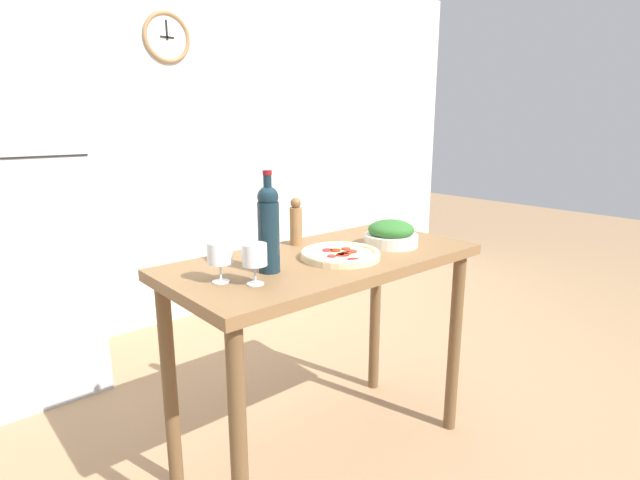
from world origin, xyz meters
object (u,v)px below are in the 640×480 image
Objects in this scene: wine_bottle at (269,227)px; wine_glass_near at (254,256)px; wine_glass_far at (220,254)px; salad_bowl at (391,234)px; pepper_mill at (296,222)px; refrigerator at (1,231)px; homemade_pizza at (340,254)px.

wine_glass_near is at bearing -144.25° from wine_bottle.
wine_bottle is at bearing 35.75° from wine_glass_near.
salad_bowl is at bearing -2.78° from wine_glass_far.
pepper_mill is 0.42m from salad_bowl.
salad_bowl is (0.74, 0.05, -0.05)m from wine_glass_near.
refrigerator reaches higher than wine_glass_far.
homemade_pizza is at bearing -91.40° from pepper_mill.
wine_glass_near is 0.44× the size of homemade_pizza.
wine_glass_far is 0.82m from salad_bowl.
wine_bottle reaches higher than pepper_mill.
refrigerator reaches higher than salad_bowl.
refrigerator is at bearing 127.76° from salad_bowl.
pepper_mill is 0.66× the size of homemade_pizza.
wine_glass_near is at bearing -142.46° from pepper_mill.
wine_glass_far is (-0.08, 0.09, 0.00)m from wine_glass_near.
pepper_mill reaches higher than homemade_pizza.
wine_bottle is 0.21m from wine_glass_far.
wine_bottle reaches higher than wine_glass_far.
wine_bottle is at bearing -141.83° from pepper_mill.
refrigerator reaches higher than wine_glass_near.
wine_bottle is 1.16× the size of homemade_pizza.
refrigerator is 1.58m from pepper_mill.
refrigerator is at bearing 106.27° from wine_glass_near.
homemade_pizza is (0.43, 0.05, -0.08)m from wine_glass_near.
wine_bottle is 0.42m from pepper_mill.
wine_bottle is at bearing 173.28° from homemade_pizza.
wine_bottle is 1.56× the size of salad_bowl.
wine_glass_near is (0.47, -1.62, 0.12)m from refrigerator.
refrigerator is 8.52× the size of pepper_mill.
wine_bottle is at bearing 177.16° from salad_bowl.
refrigerator is at bearing 119.97° from homemade_pizza.
wine_glass_near and wine_glass_far have the same top height.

